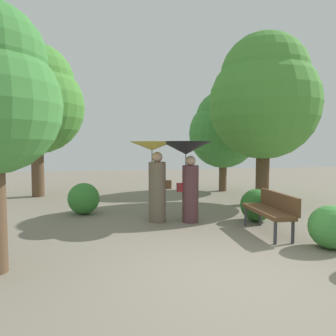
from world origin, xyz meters
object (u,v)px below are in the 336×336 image
(person_right, at_px, (187,163))
(tree_mid_right, at_px, (223,129))
(tree_near_right, at_px, (264,96))
(park_bench, at_px, (271,209))
(person_left, at_px, (155,169))
(tree_near_left, at_px, (36,99))

(person_right, xyz_separation_m, tree_mid_right, (2.85, 4.72, 1.08))
(tree_near_right, bearing_deg, person_right, -148.42)
(park_bench, bearing_deg, person_right, -129.91)
(person_right, height_order, park_bench, person_right)
(person_right, bearing_deg, person_left, 75.16)
(person_right, distance_m, tree_near_left, 6.66)
(person_right, relative_size, tree_near_right, 0.36)
(tree_near_left, bearing_deg, park_bench, -48.58)
(tree_near_left, height_order, tree_near_right, tree_near_left)
(person_left, bearing_deg, person_right, -104.84)
(park_bench, distance_m, tree_mid_right, 6.52)
(person_right, relative_size, tree_mid_right, 0.47)
(park_bench, height_order, tree_near_right, tree_near_right)
(tree_near_left, xyz_separation_m, tree_near_right, (7.01, -3.05, -0.14))
(person_right, xyz_separation_m, park_bench, (1.37, -1.32, -0.88))
(person_left, xyz_separation_m, tree_mid_right, (3.57, 4.51, 1.23))
(park_bench, bearing_deg, tree_near_left, -134.51)
(park_bench, xyz_separation_m, tree_near_left, (-5.45, 6.17, 2.92))
(person_left, bearing_deg, tree_near_left, 37.50)
(person_right, distance_m, park_bench, 2.10)
(person_right, relative_size, park_bench, 1.23)
(person_left, height_order, tree_near_left, tree_near_left)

